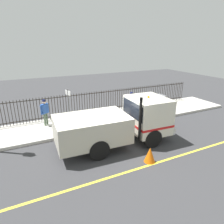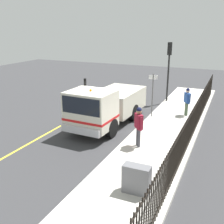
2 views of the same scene
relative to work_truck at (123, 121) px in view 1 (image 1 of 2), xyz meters
The scene contains 10 objects.
ground_plane 1.34m from the work_truck, 96.75° to the left, with size 46.74×46.74×0.00m, color #38383A.
sidewalk_slab 3.56m from the work_truck, ahead, with size 3.08×21.25×0.17m, color beige.
lane_marking 2.66m from the work_truck, 169.40° to the left, with size 0.12×19.12×0.01m, color yellow.
work_truck is the anchor object (origin of this frame).
worker_standing 3.33m from the work_truck, 38.03° to the right, with size 0.50×0.55×1.82m.
pedestrian_distant 5.06m from the work_truck, 41.22° to the left, with size 0.44×0.53×1.67m.
iron_fence 4.70m from the work_truck, ahead, with size 0.04×18.09×1.58m.
utility_cabinet 6.65m from the work_truck, 55.68° to the right, with size 0.89×0.40×0.96m, color slate.
traffic_cone 2.28m from the work_truck, behind, with size 0.50×0.50×0.71m, color orange.
street_sign 3.05m from the work_truck, 48.96° to the left, with size 0.49×0.16×2.56m.
Camera 1 is at (-8.15, 4.17, 5.03)m, focal length 31.74 mm.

